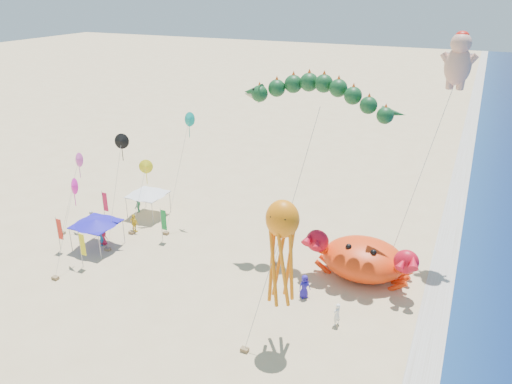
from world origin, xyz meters
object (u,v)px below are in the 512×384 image
crab_inflatable (363,258)px  octopus_kite (282,245)px  dragon_kite (318,99)px  cherub_kite (458,60)px  canopy_blue (96,222)px  canopy_white (148,192)px

crab_inflatable → octopus_kite: octopus_kite is taller
dragon_kite → octopus_kite: bearing=-82.3°
cherub_kite → canopy_blue: cherub_kite is taller
cherub_kite → canopy_white: 29.78m
dragon_kite → cherub_kite: bearing=29.7°
crab_inflatable → canopy_white: bearing=173.5°
cherub_kite → canopy_blue: size_ratio=4.89×
dragon_kite → octopus_kite: dragon_kite is taller
canopy_white → canopy_blue: bearing=-91.7°
crab_inflatable → cherub_kite: bearing=56.0°
crab_inflatable → octopus_kite: 11.19m
cherub_kite → octopus_kite: bearing=-115.4°
crab_inflatable → dragon_kite: bearing=163.6°
cherub_kite → octopus_kite: cherub_kite is taller
octopus_kite → canopy_blue: size_ratio=2.62×
canopy_blue → canopy_white: size_ratio=1.03×
octopus_kite → canopy_white: size_ratio=2.71×
cherub_kite → canopy_white: (-26.19, -4.01, -13.61)m
crab_inflatable → dragon_kite: dragon_kite is taller
octopus_kite → cherub_kite: bearing=64.6°
dragon_kite → canopy_blue: size_ratio=3.96×
crab_inflatable → canopy_blue: bearing=-168.0°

